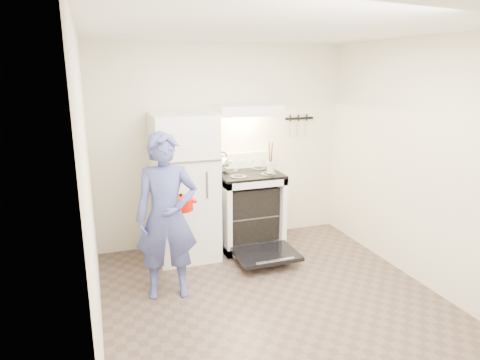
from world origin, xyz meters
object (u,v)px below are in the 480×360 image
(person, at_px, (167,217))
(dutch_oven, at_px, (181,204))
(tea_kettle, at_px, (222,162))
(stove_body, at_px, (249,211))
(refrigerator, at_px, (184,187))

(person, distance_m, dutch_oven, 0.30)
(tea_kettle, distance_m, dutch_oven, 1.06)
(stove_body, distance_m, tea_kettle, 0.70)
(refrigerator, xyz_separation_m, stove_body, (0.81, 0.02, -0.39))
(stove_body, bearing_deg, refrigerator, -178.23)
(refrigerator, xyz_separation_m, dutch_oven, (-0.17, -0.63, -0.00))
(refrigerator, distance_m, tea_kettle, 0.58)
(person, bearing_deg, tea_kettle, 57.90)
(person, height_order, dutch_oven, person)
(stove_body, bearing_deg, dutch_oven, -146.13)
(tea_kettle, relative_size, person, 0.16)
(refrigerator, xyz_separation_m, tea_kettle, (0.51, 0.15, 0.23))
(dutch_oven, bearing_deg, stove_body, 33.87)
(stove_body, height_order, dutch_oven, dutch_oven)
(tea_kettle, relative_size, dutch_oven, 0.81)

